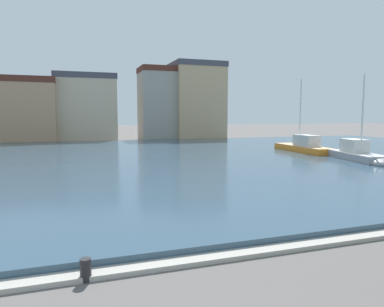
{
  "coord_description": "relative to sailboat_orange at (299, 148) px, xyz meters",
  "views": [
    {
      "loc": [
        -2.64,
        -0.5,
        3.53
      ],
      "look_at": [
        1.5,
        11.55,
        2.2
      ],
      "focal_mm": 33.17,
      "sensor_mm": 36.0,
      "label": 1
    }
  ],
  "objects": [
    {
      "name": "sailboat_grey",
      "position": [
        -0.13,
        -7.58,
        -0.01
      ],
      "size": [
        3.29,
        7.08,
        6.59
      ],
      "color": "#939399",
      "rests_on": "ground"
    },
    {
      "name": "mooring_bollard",
      "position": [
        -20.23,
        -20.59,
        -0.36
      ],
      "size": [
        0.24,
        0.24,
        0.5
      ],
      "primitive_type": "cylinder",
      "color": "#232326",
      "rests_on": "ground"
    },
    {
      "name": "townhouse_wide_warehouse",
      "position": [
        -26.45,
        24.18,
        3.75
      ],
      "size": [
        8.74,
        6.17,
        8.7
      ],
      "color": "tan",
      "rests_on": "ground"
    },
    {
      "name": "townhouse_corner_house",
      "position": [
        -1.84,
        24.32,
        5.25
      ],
      "size": [
        7.66,
        7.85,
        11.7
      ],
      "color": "tan",
      "rests_on": "ground"
    },
    {
      "name": "quay_edge_coping",
      "position": [
        -17.8,
        -20.44,
        -0.55
      ],
      "size": [
        86.64,
        0.5,
        0.12
      ],
      "primitive_type": "cube",
      "color": "#ADA89E",
      "rests_on": "ground"
    },
    {
      "name": "sailboat_orange",
      "position": [
        0.0,
        0.0,
        0.0
      ],
      "size": [
        2.36,
        8.78,
        6.97
      ],
      "color": "orange",
      "rests_on": "ground"
    },
    {
      "name": "harbor_water",
      "position": [
        -17.8,
        0.46,
        -0.47
      ],
      "size": [
        86.64,
        41.29,
        0.29
      ],
      "primitive_type": "cube",
      "color": "#334C60",
      "rests_on": "ground"
    },
    {
      "name": "townhouse_end_terrace",
      "position": [
        -18.28,
        25.48,
        4.2
      ],
      "size": [
        8.58,
        5.77,
        9.59
      ],
      "color": "#C6B293",
      "rests_on": "ground"
    },
    {
      "name": "townhouse_tall_gabled",
      "position": [
        -7.93,
        23.85,
        4.79
      ],
      "size": [
        5.42,
        5.32,
        10.78
      ],
      "color": "gray",
      "rests_on": "ground"
    }
  ]
}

